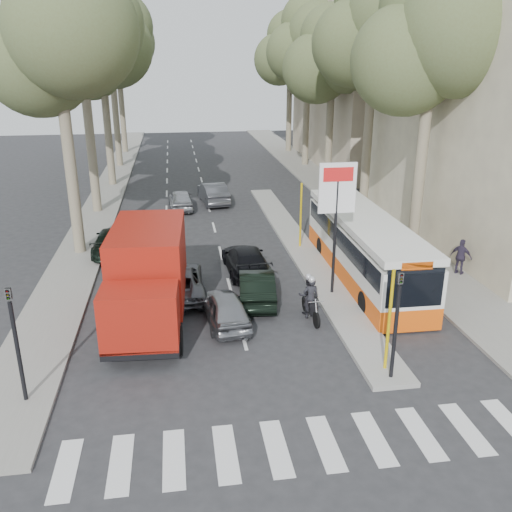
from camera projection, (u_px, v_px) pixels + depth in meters
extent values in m
plane|color=#28282B|center=(278.00, 364.00, 17.66)|extent=(120.00, 120.00, 0.00)
cube|color=gray|center=(327.00, 186.00, 42.07)|extent=(3.20, 70.00, 0.12)
cube|color=gray|center=(112.00, 185.00, 42.53)|extent=(2.40, 64.00, 0.12)
cube|color=gray|center=(300.00, 247.00, 28.31)|extent=(1.50, 26.00, 0.16)
cube|color=#B7A88E|center=(378.00, 75.00, 48.67)|extent=(11.00, 20.00, 16.00)
cylinder|color=yellow|center=(389.00, 323.00, 16.59)|extent=(0.10, 0.10, 3.50)
cylinder|color=yellow|center=(334.00, 256.00, 22.16)|extent=(0.10, 0.10, 3.50)
cylinder|color=yellow|center=(301.00, 217.00, 27.74)|extent=(0.10, 0.10, 3.50)
cylinder|color=black|center=(335.00, 237.00, 21.87)|extent=(0.12, 0.12, 5.20)
cube|color=white|center=(337.00, 188.00, 21.19)|extent=(1.50, 0.10, 2.00)
cube|color=red|center=(339.00, 174.00, 20.94)|extent=(1.20, 0.02, 0.55)
cylinder|color=black|center=(395.00, 335.00, 16.18)|extent=(0.12, 0.12, 3.20)
imported|color=black|center=(399.00, 289.00, 15.66)|extent=(0.16, 0.41, 1.00)
cylinder|color=black|center=(18.00, 354.00, 15.12)|extent=(0.12, 0.12, 3.20)
imported|color=black|center=(10.00, 305.00, 14.61)|extent=(0.16, 0.41, 1.00)
cylinder|color=#6B604C|center=(71.00, 172.00, 26.25)|extent=(0.56, 0.56, 8.40)
sphere|color=#505831|center=(38.00, 60.00, 24.92)|extent=(5.20, 5.20, 5.20)
sphere|color=#505831|center=(72.00, 31.00, 23.47)|extent=(5.80, 5.80, 5.80)
sphere|color=#505831|center=(60.00, 4.00, 24.73)|extent=(4.80, 4.80, 4.80)
cylinder|color=#6B604C|center=(91.00, 142.00, 33.57)|extent=(0.56, 0.56, 8.96)
sphere|color=#505831|center=(65.00, 49.00, 32.12)|extent=(5.20, 5.20, 5.20)
sphere|color=#505831|center=(93.00, 24.00, 30.65)|extent=(5.80, 5.80, 5.80)
sphere|color=#505831|center=(82.00, 2.00, 31.88)|extent=(4.80, 4.80, 4.80)
cylinder|color=#6B604C|center=(108.00, 133.00, 41.17)|extent=(0.56, 0.56, 8.12)
sphere|color=#505831|center=(89.00, 64.00, 39.90)|extent=(5.20, 5.20, 5.20)
sphere|color=#505831|center=(112.00, 47.00, 38.47)|extent=(5.80, 5.80, 5.80)
sphere|color=#505831|center=(103.00, 30.00, 39.74)|extent=(4.80, 4.80, 4.80)
cylinder|color=#6B604C|center=(116.00, 113.00, 48.35)|extent=(0.56, 0.56, 9.52)
sphere|color=#505831|center=(98.00, 44.00, 46.78)|extent=(5.20, 5.20, 5.20)
sphere|color=#505831|center=(118.00, 26.00, 45.28)|extent=(5.80, 5.80, 5.80)
sphere|color=#505831|center=(110.00, 10.00, 46.48)|extent=(4.80, 4.80, 4.80)
cylinder|color=#6B604C|center=(122.00, 110.00, 55.91)|extent=(0.56, 0.56, 8.68)
sphere|color=#505831|center=(108.00, 56.00, 54.52)|extent=(5.20, 5.20, 5.20)
sphere|color=#505831|center=(125.00, 43.00, 53.06)|extent=(5.80, 5.80, 5.80)
sphere|color=#505831|center=(118.00, 30.00, 54.30)|extent=(4.80, 4.80, 4.80)
cylinder|color=#6B604C|center=(420.00, 170.00, 26.77)|extent=(0.56, 0.56, 8.40)
sphere|color=#505831|center=(406.00, 60.00, 25.44)|extent=(5.20, 5.20, 5.20)
sphere|color=#505831|center=(462.00, 31.00, 23.99)|extent=(5.80, 5.80, 5.80)
sphere|color=#505831|center=(431.00, 5.00, 25.25)|extent=(4.80, 4.80, 4.80)
cylinder|color=#6B604C|center=(368.00, 139.00, 34.07)|extent=(0.56, 0.56, 9.24)
sphere|color=#505831|center=(355.00, 43.00, 32.57)|extent=(5.20, 5.20, 5.20)
sphere|color=#505831|center=(396.00, 18.00, 31.08)|extent=(5.80, 5.80, 5.80)
cylinder|color=#6B604C|center=(329.00, 134.00, 41.72)|extent=(0.56, 0.56, 7.84)
sphere|color=#505831|center=(317.00, 68.00, 40.50)|extent=(5.20, 5.20, 5.20)
sphere|color=#505831|center=(348.00, 52.00, 39.08)|extent=(5.80, 5.80, 5.80)
sphere|color=#505831|center=(332.00, 36.00, 40.36)|extent=(4.80, 4.80, 4.80)
cylinder|color=#6B604C|center=(306.00, 116.00, 48.97)|extent=(0.56, 0.56, 8.96)
sphere|color=#505831|center=(295.00, 52.00, 47.52)|extent=(5.20, 5.20, 5.20)
sphere|color=#505831|center=(321.00, 36.00, 46.05)|extent=(5.80, 5.80, 5.80)
sphere|color=#505831|center=(308.00, 21.00, 47.27)|extent=(4.80, 4.80, 4.80)
cylinder|color=#6B604C|center=(289.00, 111.00, 56.51)|extent=(0.56, 0.56, 8.40)
sphere|color=#505831|center=(279.00, 59.00, 55.18)|extent=(5.20, 5.20, 5.20)
sphere|color=#505831|center=(301.00, 46.00, 53.73)|extent=(5.80, 5.80, 5.80)
sphere|color=#505831|center=(290.00, 34.00, 54.99)|extent=(4.80, 4.80, 4.80)
imported|color=gray|center=(225.00, 308.00, 20.17)|extent=(1.87, 3.80, 1.25)
imported|color=black|center=(256.00, 285.00, 22.09)|extent=(1.82, 4.14, 1.32)
imported|color=#4D4E54|center=(179.00, 281.00, 22.59)|extent=(2.18, 4.54, 1.25)
imported|color=black|center=(246.00, 260.00, 24.93)|extent=(2.03, 4.55, 1.30)
imported|color=#9FA1A6|center=(181.00, 200.00, 35.58)|extent=(1.73, 3.88, 1.30)
imported|color=#4E5056|center=(213.00, 193.00, 37.06)|extent=(2.06, 4.53, 1.44)
imported|color=black|center=(113.00, 240.00, 27.60)|extent=(1.97, 4.52, 1.29)
cube|color=black|center=(150.00, 310.00, 20.04)|extent=(2.85, 6.83, 0.28)
cylinder|color=black|center=(109.00, 344.00, 17.90)|extent=(0.39, 1.02, 1.00)
cylinder|color=black|center=(177.00, 341.00, 18.09)|extent=(0.39, 1.02, 1.00)
cylinder|color=black|center=(127.00, 292.00, 21.86)|extent=(0.39, 1.02, 1.00)
cylinder|color=black|center=(182.00, 290.00, 22.05)|extent=(0.39, 1.02, 1.00)
cube|color=maroon|center=(140.00, 316.00, 17.30)|extent=(2.54, 1.70, 1.90)
cube|color=black|center=(137.00, 320.00, 16.54)|extent=(2.23, 0.22, 1.00)
cube|color=maroon|center=(149.00, 262.00, 20.34)|extent=(2.84, 4.83, 2.79)
cube|color=#EA530D|center=(363.00, 267.00, 24.44)|extent=(2.51, 10.95, 0.86)
cube|color=silver|center=(364.00, 243.00, 24.05)|extent=(2.51, 10.95, 1.43)
cube|color=black|center=(365.00, 237.00, 23.95)|extent=(2.52, 10.52, 0.81)
cube|color=silver|center=(366.00, 220.00, 23.69)|extent=(2.51, 10.95, 0.29)
cube|color=black|center=(415.00, 288.00, 18.94)|extent=(2.09, 0.09, 1.43)
cube|color=#EA530D|center=(417.00, 266.00, 18.66)|extent=(1.14, 0.07, 0.30)
cylinder|color=black|center=(365.00, 303.00, 21.08)|extent=(0.28, 0.92, 0.91)
cylinder|color=black|center=(417.00, 299.00, 21.36)|extent=(0.28, 0.92, 0.91)
cylinder|color=black|center=(321.00, 246.00, 27.38)|extent=(0.28, 0.92, 0.91)
cylinder|color=black|center=(362.00, 245.00, 27.66)|extent=(0.28, 0.92, 0.91)
cylinder|color=black|center=(316.00, 320.00, 19.93)|extent=(0.13, 0.62, 0.62)
cylinder|color=black|center=(305.00, 304.00, 21.27)|extent=(0.13, 0.62, 0.62)
cylinder|color=silver|center=(316.00, 310.00, 19.87)|extent=(0.08, 0.39, 0.78)
cube|color=black|center=(310.00, 308.00, 20.60)|extent=(0.25, 0.74, 0.29)
cube|color=black|center=(312.00, 304.00, 20.33)|extent=(0.31, 0.45, 0.21)
cube|color=black|center=(308.00, 300.00, 20.80)|extent=(0.30, 0.64, 0.12)
cylinder|color=silver|center=(316.00, 302.00, 19.82)|extent=(0.60, 0.07, 0.04)
imported|color=black|center=(311.00, 298.00, 20.46)|extent=(0.61, 0.42, 1.63)
imported|color=black|center=(308.00, 295.00, 20.83)|extent=(0.76, 0.45, 1.52)
sphere|color=#B2B2B7|center=(312.00, 280.00, 20.15)|extent=(0.27, 0.27, 0.27)
sphere|color=#B2B2B7|center=(309.00, 277.00, 20.54)|extent=(0.27, 0.27, 0.27)
imported|color=#352D44|center=(461.00, 257.00, 24.46)|extent=(0.99, 1.03, 1.64)
imported|color=#6F6653|center=(410.00, 259.00, 24.23)|extent=(1.10, 0.63, 1.60)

